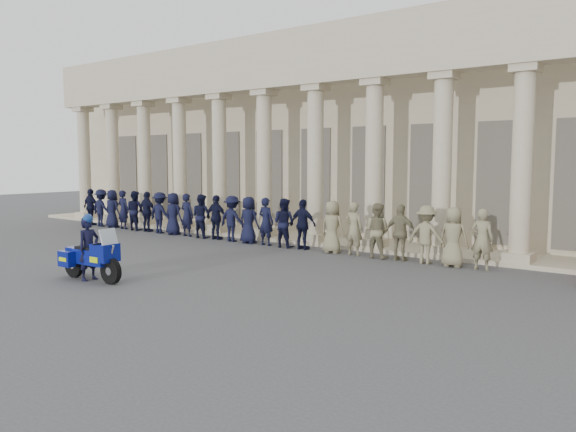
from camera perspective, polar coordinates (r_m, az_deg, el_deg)
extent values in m
plane|color=#424245|center=(15.68, -9.81, -6.74)|extent=(90.00, 90.00, 0.00)
cube|color=#B9AA8B|center=(27.87, 13.20, 7.87)|extent=(40.00, 10.00, 9.00)
cube|color=#B9AA8B|center=(22.54, 6.64, -2.74)|extent=(40.00, 2.60, 0.15)
cube|color=#B9AA8B|center=(21.89, 5.76, 14.67)|extent=(35.80, 1.00, 1.00)
cube|color=#B9AA8B|center=(22.09, 5.79, 17.49)|extent=(35.80, 1.00, 1.20)
cube|color=#B9AA8B|center=(33.74, -19.80, 0.12)|extent=(0.90, 0.90, 0.30)
cylinder|color=#B9AA8B|center=(33.61, -19.97, 5.14)|extent=(0.64, 0.64, 5.60)
cube|color=#B9AA8B|center=(33.73, -20.14, 10.10)|extent=(0.85, 0.85, 0.24)
cube|color=#B9AA8B|center=(31.62, -17.19, -0.14)|extent=(0.90, 0.90, 0.30)
cylinder|color=#B9AA8B|center=(31.47, -17.35, 5.21)|extent=(0.64, 0.64, 5.60)
cube|color=#B9AA8B|center=(31.60, -17.51, 10.51)|extent=(0.85, 0.85, 0.24)
cube|color=#B9AA8B|center=(29.56, -14.22, -0.45)|extent=(0.90, 0.90, 0.30)
cylinder|color=#B9AA8B|center=(29.41, -14.35, 5.28)|extent=(0.64, 0.64, 5.60)
cube|color=#B9AA8B|center=(29.54, -14.49, 10.95)|extent=(0.85, 0.85, 0.24)
cube|color=#B9AA8B|center=(27.60, -10.81, -0.79)|extent=(0.90, 0.90, 0.30)
cylinder|color=#B9AA8B|center=(27.44, -10.92, 5.34)|extent=(0.64, 0.64, 5.60)
cube|color=#B9AA8B|center=(27.58, -11.03, 11.41)|extent=(0.85, 0.85, 0.24)
cube|color=#B9AA8B|center=(25.76, -6.89, -1.19)|extent=(0.90, 0.90, 0.30)
cylinder|color=#B9AA8B|center=(25.58, -6.97, 5.39)|extent=(0.64, 0.64, 5.60)
cube|color=#B9AA8B|center=(25.74, -7.05, 11.90)|extent=(0.85, 0.85, 0.24)
cube|color=#B9AA8B|center=(24.05, -2.39, -1.64)|extent=(0.90, 0.90, 0.30)
cylinder|color=#B9AA8B|center=(23.86, -2.42, 5.41)|extent=(0.64, 0.64, 5.60)
cube|color=#B9AA8B|center=(24.03, -2.45, 12.39)|extent=(0.85, 0.85, 0.24)
cube|color=#B9AA8B|center=(22.52, 2.75, -2.13)|extent=(0.90, 0.90, 0.30)
cylinder|color=#B9AA8B|center=(22.31, 2.79, 5.39)|extent=(0.64, 0.64, 5.60)
cube|color=#B9AA8B|center=(22.49, 2.83, 12.85)|extent=(0.85, 0.85, 0.24)
cube|color=#B9AA8B|center=(21.19, 8.60, -2.68)|extent=(0.90, 0.90, 0.30)
cylinder|color=#B9AA8B|center=(20.97, 8.72, 5.32)|extent=(0.64, 0.64, 5.60)
cube|color=#B9AA8B|center=(21.16, 8.84, 13.25)|extent=(0.85, 0.85, 0.24)
cube|color=#B9AA8B|center=(20.12, 15.16, -3.26)|extent=(0.90, 0.90, 0.30)
cylinder|color=#B9AA8B|center=(19.89, 15.38, 5.17)|extent=(0.64, 0.64, 5.60)
cube|color=#B9AA8B|center=(20.09, 15.60, 13.53)|extent=(0.85, 0.85, 0.24)
cube|color=#B9AA8B|center=(19.33, 22.36, -3.84)|extent=(0.90, 0.90, 0.30)
cylinder|color=#B9AA8B|center=(19.09, 22.69, 4.93)|extent=(0.64, 0.64, 5.60)
cube|color=#B9AA8B|center=(19.30, 23.02, 13.63)|extent=(0.85, 0.85, 0.24)
cube|color=black|center=(33.73, -15.84, 4.07)|extent=(1.30, 0.12, 4.20)
cube|color=black|center=(31.71, -12.96, 4.06)|extent=(1.30, 0.12, 4.20)
cube|color=black|center=(29.78, -9.71, 4.03)|extent=(1.30, 0.12, 4.20)
cube|color=black|center=(27.95, -6.02, 3.98)|extent=(1.30, 0.12, 4.20)
cube|color=black|center=(26.26, -1.84, 3.90)|extent=(1.30, 0.12, 4.20)
cube|color=black|center=(24.73, 2.89, 3.79)|extent=(1.30, 0.12, 4.20)
cube|color=black|center=(23.38, 8.21, 3.64)|extent=(1.30, 0.12, 4.20)
cube|color=black|center=(22.26, 14.11, 3.43)|extent=(1.30, 0.12, 4.20)
cube|color=black|center=(21.40, 20.55, 3.16)|extent=(1.30, 0.12, 4.20)
imported|color=black|center=(30.85, -19.39, 0.87)|extent=(1.11, 0.46, 1.90)
imported|color=black|center=(30.12, -18.43, 0.79)|extent=(1.23, 0.71, 1.90)
imported|color=black|center=(29.38, -17.43, 0.70)|extent=(0.93, 0.60, 1.90)
imported|color=black|center=(28.66, -16.37, 0.62)|extent=(0.69, 0.46, 1.90)
imported|color=black|center=(27.95, -15.26, 0.53)|extent=(0.92, 0.72, 1.90)
imported|color=black|center=(27.25, -14.10, 0.43)|extent=(1.11, 0.46, 1.90)
imported|color=black|center=(26.57, -12.87, 0.33)|extent=(1.23, 0.71, 1.90)
imported|color=black|center=(25.89, -11.58, 0.22)|extent=(0.93, 0.60, 1.90)
imported|color=black|center=(25.23, -10.22, 0.11)|extent=(0.69, 0.46, 1.90)
imported|color=black|center=(24.58, -8.79, -0.01)|extent=(0.92, 0.72, 1.90)
imported|color=black|center=(23.95, -7.28, -0.14)|extent=(1.11, 0.46, 1.90)
imported|color=black|center=(23.34, -5.69, -0.27)|extent=(1.23, 0.71, 1.90)
imported|color=black|center=(22.75, -4.02, -0.41)|extent=(0.93, 0.60, 1.90)
imported|color=black|center=(22.18, -2.26, -0.56)|extent=(0.69, 0.46, 1.90)
imported|color=black|center=(21.63, -0.41, -0.71)|extent=(0.92, 0.72, 1.90)
imported|color=black|center=(21.10, 1.54, -0.87)|extent=(1.11, 0.46, 1.90)
imported|color=#7F7758|center=(20.39, 4.53, -1.12)|extent=(0.93, 0.60, 1.90)
imported|color=#7F7758|center=(19.93, 6.72, -1.29)|extent=(0.69, 0.46, 1.90)
imported|color=#7F7758|center=(19.50, 9.00, -1.48)|extent=(0.92, 0.72, 1.90)
imported|color=#7F7758|center=(19.10, 11.39, -1.66)|extent=(1.11, 0.46, 1.90)
imported|color=#7F7758|center=(18.74, 13.87, -1.86)|extent=(1.23, 0.71, 1.90)
imported|color=#7F7758|center=(18.41, 16.45, -2.05)|extent=(0.93, 0.60, 1.90)
imported|color=#7F7758|center=(18.13, 19.12, -2.25)|extent=(0.69, 0.46, 1.90)
cylinder|color=black|center=(16.02, -17.56, -5.35)|extent=(0.72, 0.18, 0.72)
cylinder|color=black|center=(17.32, -20.90, -4.65)|extent=(0.72, 0.18, 0.72)
cube|color=navy|center=(16.57, -19.22, -3.94)|extent=(1.27, 0.50, 0.41)
cube|color=navy|center=(16.11, -18.09, -3.54)|extent=(0.62, 0.59, 0.49)
cube|color=silver|center=(16.15, -18.06, -4.41)|extent=(0.25, 0.34, 0.13)
cube|color=#B2BFCC|center=(15.91, -17.72, -2.29)|extent=(0.25, 0.51, 0.58)
cube|color=black|center=(16.71, -19.69, -3.12)|extent=(0.72, 0.40, 0.11)
cube|color=navy|center=(17.21, -20.84, -3.35)|extent=(0.39, 0.38, 0.24)
cube|color=navy|center=(16.96, -21.58, -4.06)|extent=(0.50, 0.26, 0.44)
cube|color=#C1E00B|center=(16.96, -21.58, -4.06)|extent=(0.34, 0.27, 0.11)
cube|color=navy|center=(17.35, -19.67, -3.79)|extent=(0.50, 0.26, 0.44)
cube|color=#C1E00B|center=(17.35, -19.67, -3.79)|extent=(0.34, 0.27, 0.11)
cylinder|color=silver|center=(17.21, -19.56, -4.77)|extent=(0.66, 0.13, 0.11)
cylinder|color=black|center=(16.07, -18.12, -2.62)|extent=(0.07, 0.76, 0.04)
imported|color=black|center=(16.66, -19.58, -3.14)|extent=(0.45, 0.67, 1.78)
sphere|color=navy|center=(16.56, -19.67, -0.26)|extent=(0.28, 0.28, 0.28)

